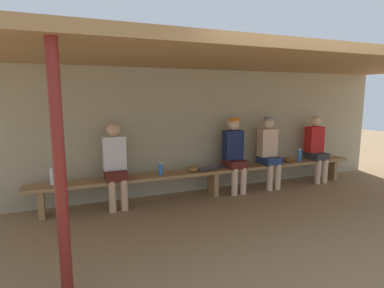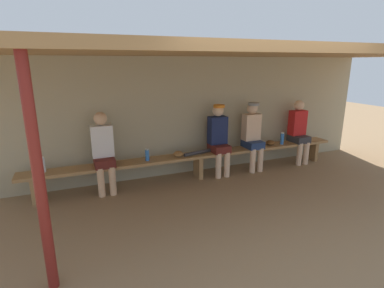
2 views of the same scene
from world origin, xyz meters
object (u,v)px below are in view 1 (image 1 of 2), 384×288
Objects in this scene: player_leftmost at (115,162)px; baseball_bat at (217,167)px; water_bottle_green at (52,177)px; baseball_glove_dark_brown at (192,169)px; player_middle at (234,152)px; player_rightmost at (316,146)px; player_near_post at (269,149)px; bench at (213,173)px; water_bottle_blue at (299,155)px; baseball_glove_tan at (287,160)px; support_post at (60,175)px; water_bottle_orange at (160,169)px.

player_leftmost reaches higher than baseball_bat.
water_bottle_green is 1.04× the size of baseball_glove_dark_brown.
player_middle is 2.11m from player_leftmost.
baseball_glove_dark_brown is at bearing -179.89° from player_rightmost.
player_near_post is at bearing -0.47° from water_bottle_green.
water_bottle_blue is at bearing -1.19° from bench.
player_rightmost is at bearing 134.26° from baseball_glove_tan.
player_leftmost is at bearing -1.97° from water_bottle_green.
water_bottle_green is at bearing 178.03° from player_leftmost.
support_post reaches higher than baseball_glove_dark_brown.
baseball_bat is at bearing 1.25° from water_bottle_orange.
player_near_post is 1.58m from baseball_glove_dark_brown.
player_rightmost is at bearing -64.78° from baseball_glove_dark_brown.
player_near_post is at bearing 30.21° from support_post.
player_middle is at bearing 0.48° from bench.
water_bottle_blue is 1.04× the size of baseball_glove_dark_brown.
player_rightmost is at bearing 0.00° from player_leftmost.
baseball_glove_tan is (-0.71, 0.01, -0.22)m from player_rightmost.
water_bottle_blue is 0.27m from baseball_glove_tan.
player_near_post reaches higher than player_leftmost.
player_near_post is at bearing 0.17° from bench.
baseball_glove_tan is at bearing 0.35° from bench.
player_middle is 5.37× the size of water_bottle_green.
baseball_glove_dark_brown is at bearing -179.62° from player_middle.
player_rightmost is 2.72m from baseball_glove_dark_brown.
water_bottle_blue is at bearing 25.55° from support_post.
water_bottle_green is (-3.76, 0.03, -0.17)m from player_near_post.
player_leftmost is (-2.11, -0.00, -0.02)m from player_middle.
player_middle reaches higher than player_rightmost.
player_leftmost is 6.27× the size of water_bottle_orange.
bench is 7.57× the size of baseball_bat.
support_post reaches higher than player_rightmost.
player_leftmost is 5.33× the size of water_bottle_green.
baseball_bat is (1.05, 0.02, -0.07)m from water_bottle_orange.
water_bottle_blue is 4.46m from water_bottle_green.
player_leftmost reaches higher than water_bottle_blue.
player_near_post reaches higher than baseball_bat.
support_post is at bearing -139.31° from bench.
player_leftmost is at bearing 179.90° from bench.
water_bottle_blue is (3.55, -0.04, -0.15)m from player_leftmost.
player_middle is at bearing -44.90° from baseball_glove_tan.
baseball_glove_tan is at bearing -0.33° from water_bottle_green.
bench is at bearing 167.32° from baseball_bat.
support_post reaches higher than baseball_glove_tan.
player_middle is at bearing 36.30° from support_post.
water_bottle_green is (-0.90, 0.03, -0.15)m from player_leftmost.
player_rightmost is 1.69× the size of baseball_bat.
support_post is 4.81m from water_bottle_blue.
player_leftmost is at bearing 114.89° from baseball_glove_dark_brown.
support_post is at bearing -149.79° from player_near_post.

